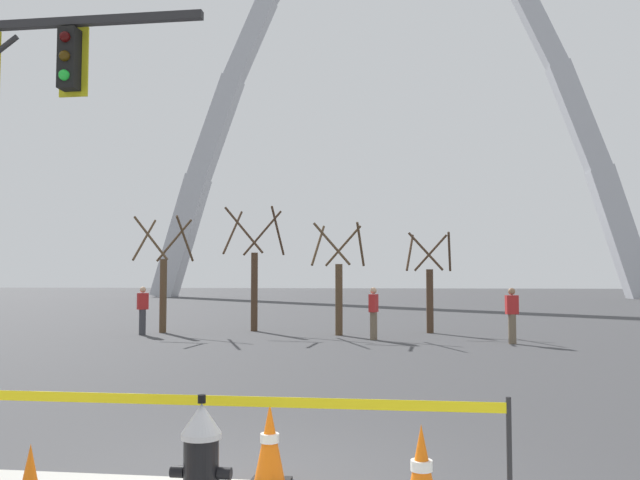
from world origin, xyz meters
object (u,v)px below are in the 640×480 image
monument_arch (390,104)px  pedestrian_standing_center (512,315)px  fire_hydrant (201,466)px  pedestrian_walking_left (143,310)px  pedestrian_walking_right (374,313)px  traffic_cone_curb_edge (422,473)px  traffic_cone_by_hydrant (270,444)px

monument_arch → pedestrian_standing_center: monument_arch is taller
fire_hydrant → pedestrian_walking_left: 17.44m
fire_hydrant → pedestrian_walking_left: (-7.12, 15.91, 0.35)m
monument_arch → pedestrian_walking_left: bearing=-99.5°
monument_arch → pedestrian_walking_right: (0.39, -43.98, -18.26)m
monument_arch → pedestrian_walking_left: size_ratio=30.45×
fire_hydrant → monument_arch: size_ratio=0.02×
fire_hydrant → traffic_cone_curb_edge: size_ratio=1.36×
traffic_cone_by_hydrant → pedestrian_standing_center: bearing=72.4°
traffic_cone_curb_edge → pedestrian_standing_center: pedestrian_standing_center is taller
pedestrian_standing_center → pedestrian_walking_right: size_ratio=1.00×
fire_hydrant → pedestrian_walking_right: 15.20m
traffic_cone_by_hydrant → pedestrian_walking_right: 14.08m
fire_hydrant → traffic_cone_by_hydrant: 1.16m
traffic_cone_curb_edge → pedestrian_standing_center: 14.39m
fire_hydrant → pedestrian_walking_left: size_ratio=0.62×
fire_hydrant → pedestrian_standing_center: size_ratio=0.62×
monument_arch → pedestrian_standing_center: (4.38, -44.68, -18.26)m
pedestrian_walking_left → pedestrian_standing_center: same height
pedestrian_walking_left → traffic_cone_by_hydrant: bearing=-63.4°
traffic_cone_curb_edge → monument_arch: size_ratio=0.02×
traffic_cone_curb_edge → pedestrian_walking_left: bearing=119.4°
pedestrian_walking_left → pedestrian_walking_right: bearing=-5.4°
fire_hydrant → pedestrian_walking_right: pedestrian_walking_right is taller
traffic_cone_curb_edge → pedestrian_walking_left: size_ratio=0.46×
traffic_cone_by_hydrant → pedestrian_standing_center: 14.04m
pedestrian_standing_center → pedestrian_walking_right: (-3.98, 0.69, 0.00)m
fire_hydrant → traffic_cone_by_hydrant: (0.28, 1.12, -0.11)m
pedestrian_walking_right → traffic_cone_by_hydrant: bearing=-91.0°
traffic_cone_by_hydrant → pedestrian_walking_right: bearing=89.0°
monument_arch → pedestrian_walking_left: (-7.26, -43.26, -18.26)m
traffic_cone_curb_edge → pedestrian_walking_right: 14.82m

